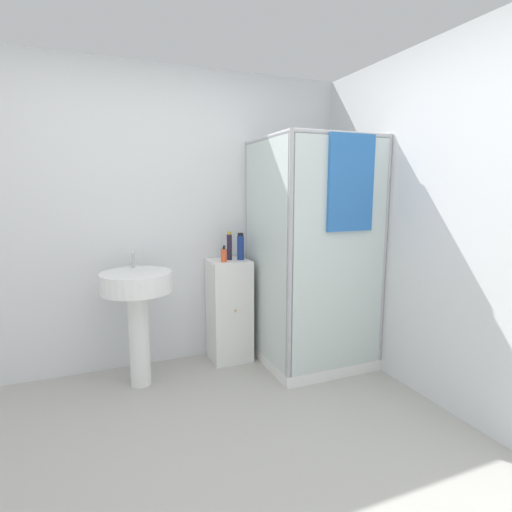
% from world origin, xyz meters
% --- Properties ---
extents(ground_plane, '(12.00, 12.00, 0.00)m').
position_xyz_m(ground_plane, '(0.00, 0.00, 0.00)').
color(ground_plane, '#B2AFA8').
extents(wall_back, '(6.40, 0.06, 2.50)m').
position_xyz_m(wall_back, '(0.00, 1.70, 1.25)').
color(wall_back, silver).
rests_on(wall_back, ground_plane).
extents(wall_right, '(0.06, 6.40, 2.50)m').
position_xyz_m(wall_right, '(1.70, 0.00, 1.25)').
color(wall_right, silver).
rests_on(wall_right, ground_plane).
extents(shower_enclosure, '(0.88, 0.91, 1.92)m').
position_xyz_m(shower_enclosure, '(1.17, 1.14, 0.54)').
color(shower_enclosure, white).
rests_on(shower_enclosure, ground_plane).
extents(vanity_cabinet, '(0.34, 0.35, 0.90)m').
position_xyz_m(vanity_cabinet, '(0.56, 1.50, 0.45)').
color(vanity_cabinet, white).
rests_on(vanity_cabinet, ground_plane).
extents(sink, '(0.53, 0.53, 1.02)m').
position_xyz_m(sink, '(-0.23, 1.30, 0.68)').
color(sink, white).
rests_on(sink, ground_plane).
extents(soap_dispenser, '(0.05, 0.05, 0.14)m').
position_xyz_m(soap_dispenser, '(0.50, 1.44, 0.95)').
color(soap_dispenser, '#E5562D').
rests_on(soap_dispenser, vanity_cabinet).
extents(shampoo_bottle_tall_black, '(0.04, 0.04, 0.24)m').
position_xyz_m(shampoo_bottle_tall_black, '(0.58, 1.51, 1.02)').
color(shampoo_bottle_tall_black, '#281E33').
rests_on(shampoo_bottle_tall_black, vanity_cabinet).
extents(shampoo_bottle_blue, '(0.06, 0.06, 0.23)m').
position_xyz_m(shampoo_bottle_blue, '(0.67, 1.48, 1.01)').
color(shampoo_bottle_blue, navy).
rests_on(shampoo_bottle_blue, vanity_cabinet).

